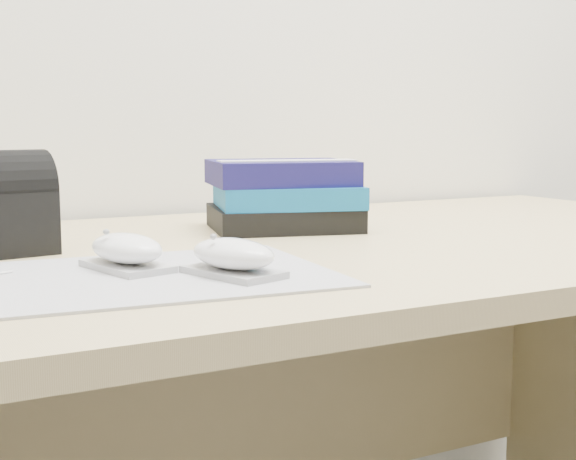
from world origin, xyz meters
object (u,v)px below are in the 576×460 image
desk (276,392)px  book_stack (284,195)px  mouse_rear (127,251)px  mouse_front (233,257)px

desk → book_stack: size_ratio=6.24×
desk → book_stack: 0.30m
desk → mouse_rear: size_ratio=13.15×
book_stack → mouse_front: bearing=-125.2°
mouse_front → book_stack: (0.23, 0.33, 0.03)m
mouse_rear → book_stack: bearing=37.0°
mouse_front → book_stack: bearing=54.8°
mouse_rear → book_stack: size_ratio=0.47×
desk → mouse_rear: 0.41m
mouse_rear → book_stack: (0.32, 0.24, 0.03)m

